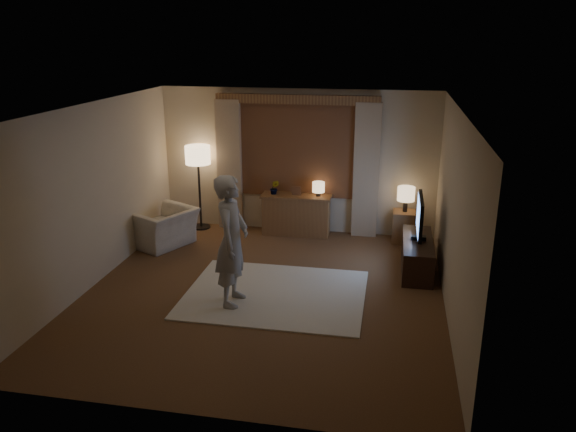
% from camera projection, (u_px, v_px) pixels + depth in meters
% --- Properties ---
extents(room, '(5.04, 5.54, 2.64)m').
position_uv_depth(room, '(271.00, 193.00, 8.04)').
color(room, brown).
rests_on(room, ground).
extents(rug, '(2.50, 2.00, 0.02)m').
position_uv_depth(rug, '(275.00, 294.00, 7.92)').
color(rug, beige).
rests_on(rug, floor).
extents(sideboard, '(1.20, 0.40, 0.70)m').
position_uv_depth(sideboard, '(296.00, 216.00, 10.20)').
color(sideboard, brown).
rests_on(sideboard, floor).
extents(picture_frame, '(0.16, 0.02, 0.20)m').
position_uv_depth(picture_frame, '(296.00, 192.00, 10.06)').
color(picture_frame, brown).
rests_on(picture_frame, sideboard).
extents(plant, '(0.17, 0.13, 0.30)m').
position_uv_depth(plant, '(275.00, 188.00, 10.12)').
color(plant, '#999999').
rests_on(plant, sideboard).
extents(table_lamp_sideboard, '(0.22, 0.22, 0.30)m').
position_uv_depth(table_lamp_sideboard, '(318.00, 188.00, 9.96)').
color(table_lamp_sideboard, black).
rests_on(table_lamp_sideboard, sideboard).
extents(floor_lamp, '(0.46, 0.46, 1.57)m').
position_uv_depth(floor_lamp, '(198.00, 159.00, 10.22)').
color(floor_lamp, black).
rests_on(floor_lamp, floor).
extents(armchair, '(1.21, 1.27, 0.64)m').
position_uv_depth(armchair, '(163.00, 227.00, 9.67)').
color(armchair, beige).
rests_on(armchair, floor).
extents(side_table, '(0.40, 0.40, 0.56)m').
position_uv_depth(side_table, '(404.00, 227.00, 9.84)').
color(side_table, brown).
rests_on(side_table, floor).
extents(table_lamp_side, '(0.30, 0.30, 0.44)m').
position_uv_depth(table_lamp_side, '(406.00, 194.00, 9.65)').
color(table_lamp_side, black).
rests_on(table_lamp_side, side_table).
extents(tv_stand, '(0.45, 1.40, 0.50)m').
position_uv_depth(tv_stand, '(417.00, 255.00, 8.66)').
color(tv_stand, black).
rests_on(tv_stand, floor).
extents(tv, '(0.23, 0.94, 0.68)m').
position_uv_depth(tv, '(420.00, 217.00, 8.47)').
color(tv, black).
rests_on(tv, tv_stand).
extents(person, '(0.43, 0.65, 1.78)m').
position_uv_depth(person, '(232.00, 241.00, 7.39)').
color(person, '#AAA49D').
rests_on(person, rug).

